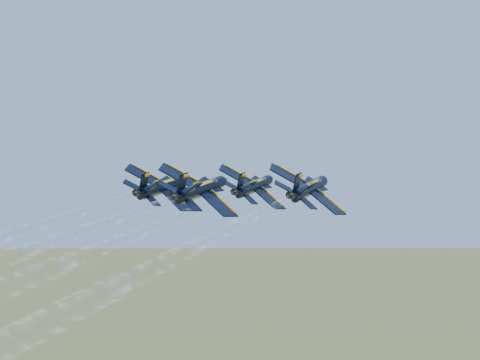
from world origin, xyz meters
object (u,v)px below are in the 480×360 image
Objects in this scene: jet_right at (310,188)px; jet_slot at (202,189)px; jet_left at (163,186)px; jet_lead at (255,186)px.

jet_slot is (-10.03, -11.97, 0.00)m from jet_right.
jet_right is (23.05, 4.55, 0.00)m from jet_left.
jet_left is (-8.57, -12.59, 0.00)m from jet_lead.
jet_lead and jet_left have the same top height.
jet_slot is at bearing -143.49° from jet_right.
jet_lead is 16.56m from jet_right.
jet_right is 1.00× the size of jet_slot.
jet_lead is 1.00× the size of jet_slot.
jet_left is 23.50m from jet_right.
jet_lead is 20.49m from jet_slot.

